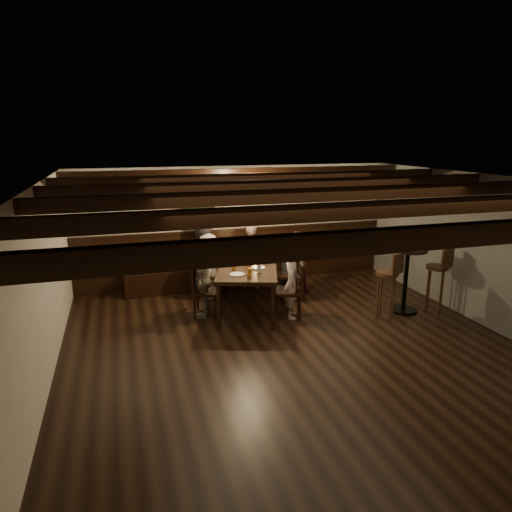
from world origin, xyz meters
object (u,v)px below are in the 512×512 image
object	(u,v)px
person_bench_centre	(250,256)
person_left_far	(202,279)
person_bench_left	(204,255)
person_right_far	(292,283)
dining_table	(248,267)
chair_right_near	(288,283)
person_bench_right	(296,261)
chair_left_far	(205,300)
person_left_near	(209,267)
high_top_table	(406,270)
bar_stool_right	(435,288)
chair_left_near	(211,283)
bar_stool_left	(386,294)
chair_right_far	(290,300)
person_right_near	(290,267)

from	to	relation	value
person_bench_centre	person_left_far	xyz separation A→B (m)	(-1.18, -1.19, -0.02)
person_bench_left	person_right_far	xyz separation A→B (m)	(1.15, -1.80, -0.12)
dining_table	chair_right_near	bearing A→B (deg)	31.99
person_bench_right	chair_right_near	bearing A→B (deg)	68.25
chair_left_far	person_left_near	size ratio (longest dim) A/B	0.74
high_top_table	chair_right_near	bearing A→B (deg)	145.21
person_bench_right	high_top_table	bearing A→B (deg)	150.13
person_bench_centre	bar_stool_right	bearing A→B (deg)	159.92
chair_left_near	high_top_table	distance (m)	3.52
chair_left_far	chair_right_near	xyz separation A→B (m)	(1.65, 0.41, 0.02)
high_top_table	bar_stool_right	bearing A→B (deg)	-17.27
chair_left_far	bar_stool_left	bearing A→B (deg)	89.13
chair_right_far	person_right_far	distance (m)	0.31
chair_left_far	person_right_near	distance (m)	1.75
person_right_near	high_top_table	world-z (taller)	person_right_near
chair_right_far	person_right_far	bearing A→B (deg)	-90.00
chair_left_near	chair_left_far	size ratio (longest dim) A/B	1.03
bar_stool_right	chair_right_far	bearing A→B (deg)	148.89
person_bench_left	person_bench_centre	bearing A→B (deg)	-170.54
person_right_far	high_top_table	distance (m)	2.00
person_bench_left	person_right_far	world-z (taller)	person_bench_left
chair_left_near	person_bench_left	distance (m)	0.65
chair_right_near	bar_stool_right	distance (m)	2.60
chair_left_far	bar_stool_left	xyz separation A→B (m)	(2.86, -0.99, 0.15)
person_right_near	person_right_far	size ratio (longest dim) A/B	1.02
person_bench_centre	person_left_far	bearing A→B (deg)	63.43
person_left_near	person_left_far	xyz separation A→B (m)	(-0.28, -0.85, 0.04)
chair_left_far	person_right_near	bearing A→B (deg)	121.49
person_right_near	person_left_near	bearing A→B (deg)	90.00
chair_right_near	person_bench_right	bearing A→B (deg)	-21.75
person_bench_centre	person_right_far	bearing A→B (deg)	116.57
person_right_far	person_left_far	bearing A→B (deg)	90.00
person_left_near	bar_stool_left	bearing A→B (deg)	72.83
chair_left_far	person_left_near	world-z (taller)	person_left_near
chair_right_near	person_right_near	distance (m)	0.32
chair_right_near	person_right_far	size ratio (longest dim) A/B	0.81
chair_left_far	person_right_far	size ratio (longest dim) A/B	0.76
dining_table	chair_right_near	world-z (taller)	chair_right_near
chair_left_far	dining_table	bearing A→B (deg)	122.04
dining_table	bar_stool_left	size ratio (longest dim) A/B	2.04
chair_left_near	person_bench_left	size ratio (longest dim) A/B	0.65
person_right_far	dining_table	bearing A→B (deg)	59.04
person_left_far	high_top_table	bearing A→B (deg)	95.02
chair_right_near	person_right_far	distance (m)	0.95
chair_left_far	person_bench_right	distance (m)	2.13
person_bench_centre	person_right_far	xyz separation A→B (m)	(0.24, -1.66, -0.08)
person_bench_left	dining_table	bearing A→B (deg)	135.00
chair_right_far	person_right_far	world-z (taller)	person_right_far
chair_right_far	bar_stool_left	world-z (taller)	bar_stool_left
person_bench_right	person_bench_left	bearing A→B (deg)	0.00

